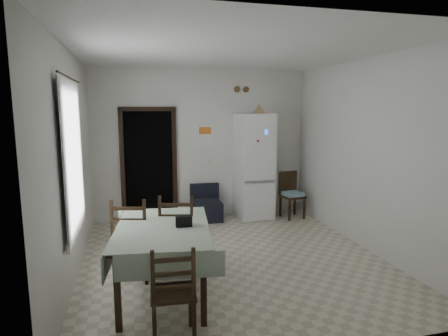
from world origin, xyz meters
TOP-DOWN VIEW (x-y plane):
  - ground at (0.00, 0.00)m, footprint 4.50×4.50m
  - ceiling at (0.00, 0.00)m, footprint 4.20×4.50m
  - wall_back at (0.00, 2.25)m, footprint 4.20×0.02m
  - wall_front at (0.00, -2.25)m, footprint 4.20×0.02m
  - wall_left at (-2.10, 0.00)m, footprint 0.02×4.50m
  - wall_right at (2.10, 0.00)m, footprint 0.02×4.50m
  - doorway at (-1.05, 2.45)m, footprint 1.06×0.52m
  - window_recess at (-2.15, -0.20)m, footprint 0.10×1.20m
  - curtain at (-2.04, -0.20)m, footprint 0.02×1.45m
  - curtain_rod at (-2.03, -0.20)m, footprint 0.02×1.60m
  - calendar at (0.05, 2.24)m, footprint 0.28×0.02m
  - calendar_image at (0.05, 2.23)m, footprint 0.24×0.01m
  - light_switch at (0.15, 2.24)m, footprint 0.08×0.02m
  - vent_left at (0.70, 2.23)m, footprint 0.12×0.03m
  - vent_right at (0.88, 2.23)m, footprint 0.12×0.03m
  - emergency_light at (1.35, 2.21)m, footprint 0.25×0.07m
  - fridge at (0.96, 1.93)m, footprint 0.71×0.71m
  - tan_cone at (1.04, 1.88)m, footprint 0.27×0.27m
  - navy_seat at (0.01, 1.93)m, footprint 0.58×0.57m
  - corner_chair at (1.69, 1.68)m, footprint 0.45×0.45m
  - dining_table at (-1.05, -0.84)m, footprint 1.22×1.70m
  - black_bag at (-0.82, -0.88)m, footprint 0.19×0.12m
  - dining_chair_far_left at (-1.38, -0.29)m, footprint 0.56×0.56m
  - dining_chair_far_right at (-0.81, -0.27)m, footprint 0.56×0.56m
  - dining_chair_near_head at (-1.04, -1.72)m, footprint 0.43×0.43m

SIDE VIEW (x-z plane):
  - ground at x=0.00m, z-range 0.00..0.00m
  - navy_seat at x=0.01m, z-range 0.00..0.69m
  - dining_table at x=-1.05m, z-range 0.00..0.83m
  - corner_chair at x=1.69m, z-range 0.00..0.91m
  - dining_chair_near_head at x=-1.04m, z-range 0.00..0.96m
  - dining_chair_far_left at x=-1.38m, z-range 0.00..1.07m
  - dining_chair_far_right at x=-0.81m, z-range 0.00..1.08m
  - black_bag at x=-0.82m, z-range 0.83..0.95m
  - fridge at x=0.96m, z-range 0.00..2.05m
  - doorway at x=-1.05m, z-range -0.05..2.17m
  - light_switch at x=0.15m, z-range 1.04..1.16m
  - wall_back at x=0.00m, z-range 0.00..2.90m
  - wall_front at x=0.00m, z-range 0.00..2.90m
  - wall_left at x=-2.10m, z-range 0.00..2.90m
  - wall_right at x=2.10m, z-range 0.00..2.90m
  - window_recess at x=-2.15m, z-range 0.75..2.35m
  - curtain at x=-2.04m, z-range 0.62..2.48m
  - calendar at x=0.05m, z-range 1.42..1.82m
  - calendar_image at x=0.05m, z-range 1.65..1.79m
  - tan_cone at x=1.04m, z-range 2.05..2.25m
  - curtain_rod at x=-2.03m, z-range 2.49..2.51m
  - vent_left at x=0.70m, z-range 2.46..2.58m
  - vent_right at x=0.88m, z-range 2.46..2.58m
  - emergency_light at x=1.35m, z-range 2.50..2.59m
  - ceiling at x=0.00m, z-range 2.89..2.91m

